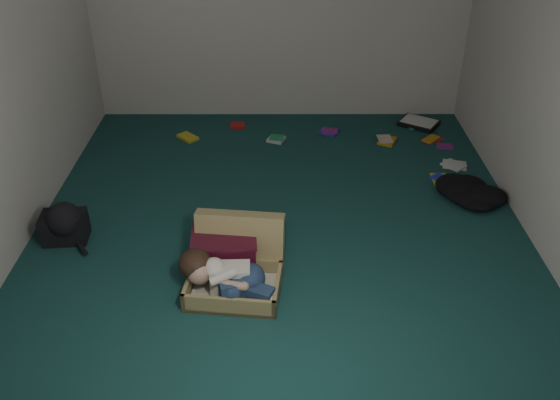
{
  "coord_description": "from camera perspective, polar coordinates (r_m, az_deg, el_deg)",
  "views": [
    {
      "loc": [
        -0.01,
        -4.01,
        2.79
      ],
      "look_at": [
        0.0,
        -0.15,
        0.35
      ],
      "focal_mm": 38.0,
      "sensor_mm": 36.0,
      "label": 1
    }
  ],
  "objects": [
    {
      "name": "clothing_pile",
      "position": [
        5.45,
        17.6,
        0.72
      ],
      "size": [
        0.56,
        0.52,
        0.14
      ],
      "primitive_type": null,
      "rotation": [
        0.0,
        0.0,
        0.43
      ],
      "color": "black",
      "rests_on": "floor"
    },
    {
      "name": "suitcase",
      "position": [
        4.25,
        -4.2,
        -6.41
      ],
      "size": [
        0.71,
        0.69,
        0.47
      ],
      "rotation": [
        0.0,
        0.0,
        -0.11
      ],
      "color": "tan",
      "rests_on": "floor"
    },
    {
      "name": "wall_front",
      "position": [
        2.31,
        0.09,
        -7.92
      ],
      "size": [
        4.5,
        0.0,
        4.5
      ],
      "primitive_type": "plane",
      "rotation": [
        -1.57,
        0.0,
        0.0
      ],
      "color": "silver",
      "rests_on": "ground"
    },
    {
      "name": "person",
      "position": [
        4.1,
        -5.22,
        -7.31
      ],
      "size": [
        0.68,
        0.39,
        0.29
      ],
      "rotation": [
        0.0,
        0.0,
        -0.11
      ],
      "color": "white",
      "rests_on": "suitcase"
    },
    {
      "name": "backpack",
      "position": [
        4.96,
        -20.04,
        -2.37
      ],
      "size": [
        0.45,
        0.37,
        0.25
      ],
      "primitive_type": null,
      "rotation": [
        0.0,
        0.0,
        0.07
      ],
      "color": "black",
      "rests_on": "floor"
    },
    {
      "name": "book_scatter",
      "position": [
        6.24,
        7.53,
        5.51
      ],
      "size": [
        2.88,
        1.4,
        0.02
      ],
      "color": "gold",
      "rests_on": "floor"
    },
    {
      "name": "paper_tray",
      "position": [
        6.75,
        13.22,
        7.23
      ],
      "size": [
        0.49,
        0.46,
        0.06
      ],
      "rotation": [
        0.0,
        0.0,
        -0.57
      ],
      "color": "black",
      "rests_on": "floor"
    },
    {
      "name": "floor",
      "position": [
        4.88,
        -0.0,
        -2.53
      ],
      "size": [
        4.5,
        4.5,
        0.0
      ],
      "primitive_type": "plane",
      "color": "#16413E",
      "rests_on": "ground"
    },
    {
      "name": "maroon_bin",
      "position": [
        4.35,
        -5.34,
        -5.05
      ],
      "size": [
        0.49,
        0.4,
        0.32
      ],
      "rotation": [
        0.0,
        0.0,
        0.06
      ],
      "color": "#400D1C",
      "rests_on": "floor"
    }
  ]
}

